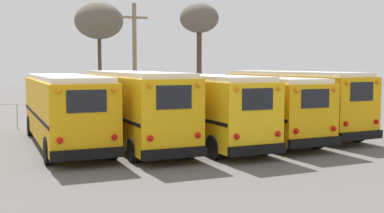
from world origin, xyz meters
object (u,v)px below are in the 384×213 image
at_px(utility_pole, 135,60).
at_px(bare_tree_1, 99,21).
at_px(school_bus_3, 249,104).
at_px(school_bus_2, 199,106).
at_px(school_bus_4, 292,100).
at_px(school_bus_1, 133,106).
at_px(school_bus_0, 65,108).
at_px(bare_tree_0, 199,20).

xyz_separation_m(utility_pole, bare_tree_1, (-0.60, 7.54, 3.05)).
height_order(school_bus_3, utility_pole, utility_pole).
bearing_deg(school_bus_2, school_bus_4, 9.05).
bearing_deg(school_bus_2, school_bus_1, 164.71).
height_order(school_bus_2, bare_tree_1, bare_tree_1).
xyz_separation_m(school_bus_4, utility_pole, (-5.68, 9.44, 2.18)).
bearing_deg(utility_pole, school_bus_1, -107.29).
distance_m(school_bus_0, bare_tree_0, 21.69).
relative_size(school_bus_1, utility_pole, 1.39).
bearing_deg(bare_tree_0, school_bus_4, -97.50).
distance_m(school_bus_1, school_bus_2, 2.99).
relative_size(school_bus_3, bare_tree_0, 1.18).
xyz_separation_m(school_bus_3, utility_pole, (-2.80, 9.93, 2.29)).
height_order(school_bus_0, school_bus_1, school_bus_1).
bearing_deg(school_bus_3, school_bus_1, 176.39).
bearing_deg(utility_pole, school_bus_3, -74.28).
bearing_deg(school_bus_1, school_bus_2, -15.29).
distance_m(school_bus_1, bare_tree_0, 20.67).
distance_m(utility_pole, bare_tree_1, 8.16).
xyz_separation_m(school_bus_4, bare_tree_0, (2.18, 16.56, 5.59)).
bearing_deg(bare_tree_0, school_bus_0, -130.96).
distance_m(school_bus_2, bare_tree_0, 20.02).
relative_size(school_bus_2, bare_tree_1, 1.21).
relative_size(school_bus_0, utility_pole, 1.40).
bearing_deg(bare_tree_1, bare_tree_0, -2.86).
bearing_deg(school_bus_1, school_bus_4, 0.86).
xyz_separation_m(school_bus_0, school_bus_1, (2.89, -0.88, 0.06)).
distance_m(school_bus_1, utility_pole, 10.26).
distance_m(school_bus_3, school_bus_4, 2.93).
bearing_deg(school_bus_0, school_bus_3, -8.14).
relative_size(school_bus_4, bare_tree_1, 1.18).
bearing_deg(school_bus_0, school_bus_1, -16.86).
xyz_separation_m(school_bus_3, school_bus_4, (2.89, 0.50, 0.11)).
height_order(school_bus_0, bare_tree_0, bare_tree_0).
bearing_deg(school_bus_3, school_bus_4, 9.73).
relative_size(school_bus_1, school_bus_4, 1.05).
height_order(school_bus_4, bare_tree_1, bare_tree_1).
xyz_separation_m(school_bus_1, school_bus_4, (8.66, 0.13, -0.00)).
xyz_separation_m(utility_pole, bare_tree_0, (7.86, 7.12, 3.42)).
distance_m(school_bus_0, school_bus_1, 3.02).
bearing_deg(school_bus_4, school_bus_0, 176.31).
height_order(school_bus_1, utility_pole, utility_pole).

